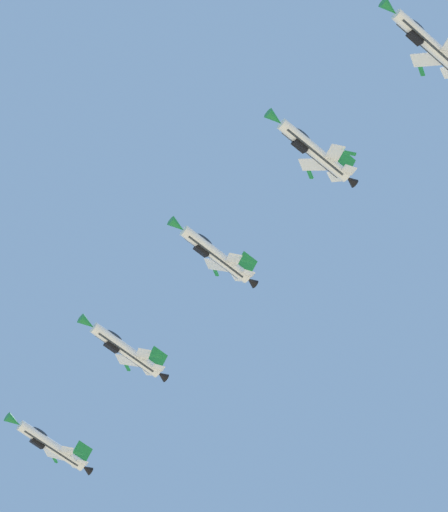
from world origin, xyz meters
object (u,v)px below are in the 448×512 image
at_px(fighter_jet_right_wing, 214,253).
at_px(fighter_jet_right_outer, 50,445).
at_px(fighter_jet_left_outer, 125,349).
at_px(fighter_jet_lead, 428,42).
at_px(fighter_jet_left_wing, 313,149).

bearing_deg(fighter_jet_right_wing, fighter_jet_right_outer, -1.69).
distance_m(fighter_jet_right_wing, fighter_jet_left_outer, 19.39).
relative_size(fighter_jet_lead, fighter_jet_right_wing, 1.00).
distance_m(fighter_jet_right_wing, fighter_jet_right_outer, 40.31).
bearing_deg(fighter_jet_lead, fighter_jet_left_wing, 3.35).
relative_size(fighter_jet_lead, fighter_jet_left_wing, 1.00).
bearing_deg(fighter_jet_lead, fighter_jet_left_outer, 1.20).
relative_size(fighter_jet_left_outer, fighter_jet_right_outer, 1.00).
distance_m(fighter_jet_lead, fighter_jet_left_wing, 20.68).
xyz_separation_m(fighter_jet_lead, fighter_jet_left_outer, (-39.46, 46.87, -1.54)).
xyz_separation_m(fighter_jet_lead, fighter_jet_left_wing, (-13.90, 15.31, -0.09)).
height_order(fighter_jet_left_outer, fighter_jet_right_outer, fighter_jet_right_outer).
bearing_deg(fighter_jet_right_wing, fighter_jet_lead, -179.57).
height_order(fighter_jet_left_wing, fighter_jet_left_outer, fighter_jet_left_wing).
relative_size(fighter_jet_left_wing, fighter_jet_right_wing, 1.00).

